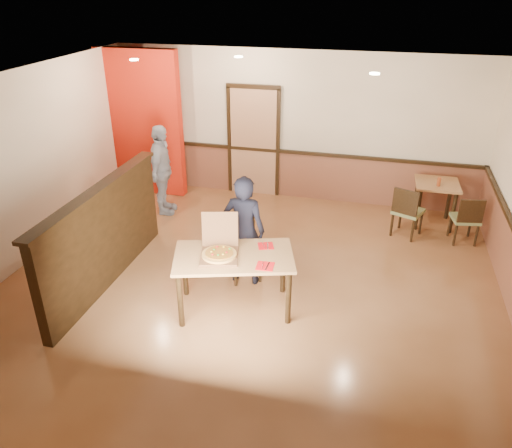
{
  "coord_description": "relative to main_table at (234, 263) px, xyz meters",
  "views": [
    {
      "loc": [
        1.56,
        -5.59,
        4.0
      ],
      "look_at": [
        0.13,
        0.0,
        1.08
      ],
      "focal_mm": 35.0,
      "sensor_mm": 36.0,
      "label": 1
    }
  ],
  "objects": [
    {
      "name": "diner",
      "position": [
        -0.05,
        0.68,
        0.11
      ],
      "size": [
        0.59,
        0.39,
        1.61
      ],
      "primitive_type": "imported",
      "rotation": [
        0.0,
        0.0,
        3.15
      ],
      "color": "black",
      "rests_on": "floor"
    },
    {
      "name": "spot_a",
      "position": [
        -2.24,
        2.19,
        2.09
      ],
      "size": [
        0.14,
        0.14,
        0.02
      ],
      "primitive_type": "cylinder",
      "color": "#F3E9AA",
      "rests_on": "ceiling"
    },
    {
      "name": "wall_left",
      "position": [
        -3.44,
        0.39,
        0.71
      ],
      "size": [
        0.0,
        7.0,
        7.0
      ],
      "primitive_type": "plane",
      "rotation": [
        1.57,
        0.0,
        1.57
      ],
      "color": "#FAE8C4",
      "rests_on": "floor"
    },
    {
      "name": "pizza",
      "position": [
        -0.16,
        -0.1,
        0.16
      ],
      "size": [
        0.51,
        0.51,
        0.03
      ],
      "primitive_type": "cylinder",
      "rotation": [
        0.0,
        0.0,
        0.19
      ],
      "color": "gold",
      "rests_on": "pizza_box"
    },
    {
      "name": "floor",
      "position": [
        0.06,
        0.39,
        -0.69
      ],
      "size": [
        7.0,
        7.0,
        0.0
      ],
      "primitive_type": "plane",
      "color": "#A46A40",
      "rests_on": "ground"
    },
    {
      "name": "back_door",
      "position": [
        -0.74,
        3.85,
        0.36
      ],
      "size": [
        0.9,
        0.06,
        2.1
      ],
      "primitive_type": "cube",
      "color": "tan",
      "rests_on": "wall_back"
    },
    {
      "name": "passerby",
      "position": [
        -2.1,
        2.53,
        0.13
      ],
      "size": [
        0.56,
        1.02,
        1.65
      ],
      "primitive_type": "imported",
      "rotation": [
        0.0,
        0.0,
        1.74
      ],
      "color": "#9B99A1",
      "rests_on": "floor"
    },
    {
      "name": "spot_b",
      "position": [
        -0.74,
        2.89,
        2.09
      ],
      "size": [
        0.14,
        0.14,
        0.02
      ],
      "primitive_type": "cylinder",
      "color": "#F3E9AA",
      "rests_on": "ceiling"
    },
    {
      "name": "chair_rail_back",
      "position": [
        0.06,
        3.84,
        0.23
      ],
      "size": [
        7.0,
        0.06,
        0.06
      ],
      "primitive_type": "cube",
      "color": "black",
      "rests_on": "wall_back"
    },
    {
      "name": "side_chair_right",
      "position": [
        3.13,
        2.65,
        -0.24
      ],
      "size": [
        0.48,
        0.48,
        0.83
      ],
      "rotation": [
        0.0,
        0.0,
        3.33
      ],
      "color": "olive",
      "rests_on": "floor"
    },
    {
      "name": "spot_c",
      "position": [
        1.46,
        1.89,
        2.09
      ],
      "size": [
        0.14,
        0.14,
        0.02
      ],
      "primitive_type": "cylinder",
      "color": "#F3E9AA",
      "rests_on": "ceiling"
    },
    {
      "name": "pizza_box",
      "position": [
        -0.17,
        -0.05,
        0.17
      ],
      "size": [
        0.58,
        0.65,
        0.49
      ],
      "rotation": [
        0.0,
        0.0,
        0.25
      ],
      "color": "brown",
      "rests_on": "main_table"
    },
    {
      "name": "red_accent_panel",
      "position": [
        -2.84,
        3.39,
        0.71
      ],
      "size": [
        1.6,
        0.2,
        2.78
      ],
      "primitive_type": "cube",
      "color": "red",
      "rests_on": "floor"
    },
    {
      "name": "side_table",
      "position": [
        2.67,
        3.26,
        -0.09
      ],
      "size": [
        0.75,
        0.75,
        0.78
      ],
      "rotation": [
        0.0,
        0.0,
        0.03
      ],
      "color": "#AB7848",
      "rests_on": "floor"
    },
    {
      "name": "napkin_far",
      "position": [
        0.34,
        0.33,
        0.11
      ],
      "size": [
        0.25,
        0.25,
        0.01
      ],
      "rotation": [
        0.0,
        0.0,
        0.35
      ],
      "color": "red",
      "rests_on": "main_table"
    },
    {
      "name": "booth_partition",
      "position": [
        -1.94,
        0.19,
        0.04
      ],
      "size": [
        0.2,
        3.1,
        1.44
      ],
      "color": "black",
      "rests_on": "floor"
    },
    {
      "name": "main_table",
      "position": [
        0.0,
        0.0,
        0.0
      ],
      "size": [
        1.69,
        1.26,
        0.8
      ],
      "rotation": [
        0.0,
        0.0,
        0.3
      ],
      "color": "#AB7848",
      "rests_on": "floor"
    },
    {
      "name": "wall_back",
      "position": [
        0.06,
        3.89,
        0.71
      ],
      "size": [
        7.0,
        0.0,
        7.0
      ],
      "primitive_type": "plane",
      "rotation": [
        1.57,
        0.0,
        0.0
      ],
      "color": "#FAE8C4",
      "rests_on": "floor"
    },
    {
      "name": "napkin_near",
      "position": [
        0.45,
        -0.16,
        0.11
      ],
      "size": [
        0.22,
        0.22,
        0.01
      ],
      "rotation": [
        0.0,
        0.0,
        0.07
      ],
      "color": "red",
      "rests_on": "main_table"
    },
    {
      "name": "side_chair_left",
      "position": [
        2.2,
        2.65,
        -0.21
      ],
      "size": [
        0.58,
        0.58,
        0.89
      ],
      "rotation": [
        0.0,
        0.0,
        2.74
      ],
      "color": "olive",
      "rests_on": "floor"
    },
    {
      "name": "ceiling",
      "position": [
        0.06,
        0.39,
        2.11
      ],
      "size": [
        7.0,
        7.0,
        0.0
      ],
      "primitive_type": "plane",
      "rotation": [
        3.14,
        0.0,
        0.0
      ],
      "color": "black",
      "rests_on": "wall_back"
    },
    {
      "name": "diner_chair",
      "position": [
        -0.11,
        0.81,
        -0.21
      ],
      "size": [
        0.61,
        0.61,
        0.89
      ],
      "rotation": [
        0.0,
        0.0,
        0.55
      ],
      "color": "olive",
      "rests_on": "floor"
    },
    {
      "name": "condiment",
      "position": [
        2.67,
        3.12,
        0.16
      ],
      "size": [
        0.06,
        0.06,
        0.15
      ],
      "primitive_type": "cylinder",
      "color": "#9C421C",
      "rests_on": "side_table"
    },
    {
      "name": "wainscot_back",
      "position": [
        0.06,
        3.86,
        -0.24
      ],
      "size": [
        7.0,
        0.04,
        0.9
      ],
      "primitive_type": "cube",
      "color": "brown",
      "rests_on": "floor"
    }
  ]
}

